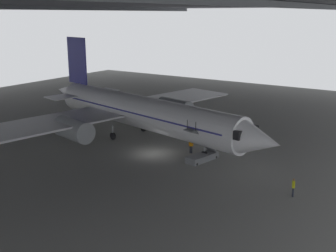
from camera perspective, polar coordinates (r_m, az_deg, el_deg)
ground_plane at (r=49.17m, az=-1.90°, el=-3.80°), size 110.00×110.00×0.00m
airplane_main at (r=54.15m, az=-3.86°, el=1.96°), size 39.53×40.33×12.53m
boarding_stairs at (r=46.86m, az=4.61°, el=-3.83°), size 4.61×2.31×4.88m
crew_worker_near_nose at (r=39.31m, az=16.68°, el=-7.85°), size 0.51×0.35×1.74m
crew_worker_by_stairs at (r=49.11m, az=3.15°, el=-2.61°), size 0.36×0.50×1.74m
baggage_tug at (r=61.23m, az=-13.66°, el=0.09°), size 1.93×2.48×0.90m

